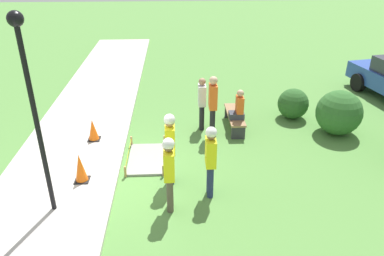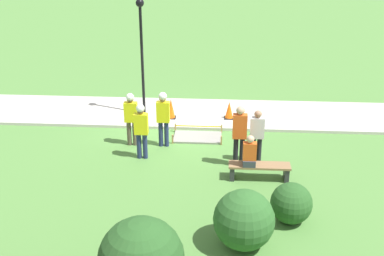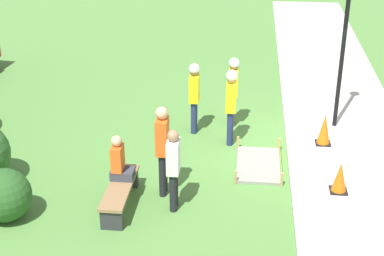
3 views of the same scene
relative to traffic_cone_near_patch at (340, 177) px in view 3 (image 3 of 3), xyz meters
name	(u,v)px [view 3 (image 3 of 3)]	position (x,y,z in m)	size (l,w,h in m)	color
ground_plane	(287,150)	(1.84, 0.91, -0.41)	(60.00, 60.00, 0.00)	#51843D
sidewalk	(351,151)	(1.84, -0.51, -0.36)	(28.00, 2.84, 0.10)	#BCB7AD
wet_concrete_patch	(258,165)	(1.03, 1.55, -0.37)	(1.60, 0.98, 0.30)	gray
traffic_cone_near_patch	(340,177)	(0.00, 0.00, 0.00)	(0.34, 0.34, 0.62)	black
traffic_cone_far_patch	(324,129)	(2.05, 0.10, 0.05)	(0.34, 0.34, 0.71)	black
park_bench	(120,192)	(-0.80, 4.15, -0.09)	(1.68, 0.44, 0.45)	#2D2D33
person_seated_on_bench	(119,162)	(-0.51, 4.20, 0.39)	(0.36, 0.44, 0.89)	#383D47
worker_supervisor	(233,86)	(3.06, 2.19, 0.61)	(0.40, 0.25, 1.72)	brown
worker_assistant	(231,101)	(2.06, 2.21, 0.66)	(0.40, 0.26, 1.78)	navy
worker_trainee	(194,92)	(2.60, 3.08, 0.61)	(0.40, 0.25, 1.71)	navy
bystander_in_orange_shirt	(162,145)	(-0.25, 3.41, 0.65)	(0.40, 0.24, 1.85)	black
bystander_in_gray_shirt	(173,166)	(-0.76, 3.13, 0.51)	(0.40, 0.22, 1.63)	black
lamppost_near	(347,17)	(3.07, -0.28, 2.34)	(0.28, 0.28, 4.07)	black
shrub_rounded_far	(4,195)	(-1.41, 6.13, 0.09)	(0.98, 0.98, 0.98)	#285623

